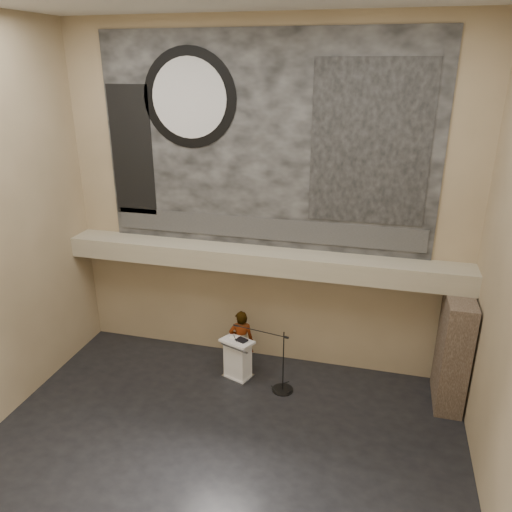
# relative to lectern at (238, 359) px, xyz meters

# --- Properties ---
(floor) EXTENTS (10.00, 10.00, 0.00)m
(floor) POSITION_rel_lectern_xyz_m (0.36, -2.78, -0.55)
(floor) COLOR black
(floor) RESTS_ON ground
(wall_back) EXTENTS (10.00, 0.02, 8.50)m
(wall_back) POSITION_rel_lectern_xyz_m (0.36, 1.22, 3.70)
(wall_back) COLOR #8C7858
(wall_back) RESTS_ON floor
(wall_front) EXTENTS (10.00, 0.02, 8.50)m
(wall_front) POSITION_rel_lectern_xyz_m (0.36, -6.78, 3.70)
(wall_front) COLOR #8C7858
(wall_front) RESTS_ON floor
(soffit) EXTENTS (10.00, 0.80, 0.50)m
(soffit) POSITION_rel_lectern_xyz_m (0.36, 0.82, 2.40)
(soffit) COLOR gray
(soffit) RESTS_ON wall_back
(sprinkler_left) EXTENTS (0.04, 0.04, 0.06)m
(sprinkler_left) POSITION_rel_lectern_xyz_m (-1.24, 0.77, 2.12)
(sprinkler_left) COLOR #B2893D
(sprinkler_left) RESTS_ON soffit
(sprinkler_right) EXTENTS (0.04, 0.04, 0.06)m
(sprinkler_right) POSITION_rel_lectern_xyz_m (2.26, 0.77, 2.12)
(sprinkler_right) COLOR #B2893D
(sprinkler_right) RESTS_ON soffit
(banner) EXTENTS (8.00, 0.05, 5.00)m
(banner) POSITION_rel_lectern_xyz_m (0.36, 1.19, 5.15)
(banner) COLOR black
(banner) RESTS_ON wall_back
(banner_text_strip) EXTENTS (7.76, 0.02, 0.55)m
(banner_text_strip) POSITION_rel_lectern_xyz_m (0.36, 1.15, 3.10)
(banner_text_strip) COLOR #2F2F2F
(banner_text_strip) RESTS_ON banner
(banner_clock_rim) EXTENTS (2.30, 0.02, 2.30)m
(banner_clock_rim) POSITION_rel_lectern_xyz_m (-1.44, 1.15, 6.15)
(banner_clock_rim) COLOR black
(banner_clock_rim) RESTS_ON banner
(banner_clock_face) EXTENTS (1.84, 0.02, 1.84)m
(banner_clock_face) POSITION_rel_lectern_xyz_m (-1.44, 1.13, 6.15)
(banner_clock_face) COLOR silver
(banner_clock_face) RESTS_ON banner
(banner_building_print) EXTENTS (2.60, 0.02, 3.60)m
(banner_building_print) POSITION_rel_lectern_xyz_m (2.76, 1.15, 5.25)
(banner_building_print) COLOR black
(banner_building_print) RESTS_ON banner
(banner_brick_print) EXTENTS (1.10, 0.02, 3.20)m
(banner_brick_print) POSITION_rel_lectern_xyz_m (-3.04, 1.15, 4.85)
(banner_brick_print) COLOR black
(banner_brick_print) RESTS_ON banner
(stone_pier) EXTENTS (0.60, 1.40, 2.70)m
(stone_pier) POSITION_rel_lectern_xyz_m (5.01, 0.37, 0.80)
(stone_pier) COLOR #3E3026
(stone_pier) RESTS_ON floor
(lectern) EXTENTS (0.89, 0.76, 1.14)m
(lectern) POSITION_rel_lectern_xyz_m (0.00, 0.00, 0.00)
(lectern) COLOR silver
(lectern) RESTS_ON floor
(binder) EXTENTS (0.33, 0.31, 0.04)m
(binder) POSITION_rel_lectern_xyz_m (0.11, -0.01, 0.56)
(binder) COLOR black
(binder) RESTS_ON lectern
(papers) EXTENTS (0.29, 0.36, 0.00)m
(papers) POSITION_rel_lectern_xyz_m (-0.13, -0.05, 0.55)
(papers) COLOR white
(papers) RESTS_ON lectern
(speaker_person) EXTENTS (0.70, 0.55, 1.71)m
(speaker_person) POSITION_rel_lectern_xyz_m (-0.01, 0.36, 0.30)
(speaker_person) COLOR white
(speaker_person) RESTS_ON floor
(mic_stand) EXTENTS (1.56, 0.52, 1.62)m
(mic_stand) POSITION_rel_lectern_xyz_m (1.16, -0.21, -0.30)
(mic_stand) COLOR black
(mic_stand) RESTS_ON floor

